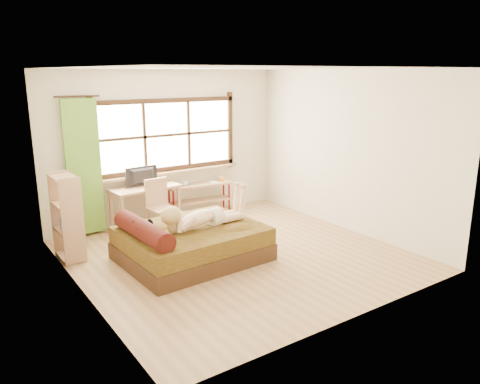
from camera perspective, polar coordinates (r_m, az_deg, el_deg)
floor at (r=7.04m, az=-0.37°, el=-7.69°), size 4.50×4.50×0.00m
ceiling at (r=6.52m, az=-0.40°, el=14.87°), size 4.50×4.50×0.00m
wall_back at (r=8.58m, az=-8.88°, el=5.55°), size 4.50×0.00×4.50m
wall_front at (r=5.00m, az=14.25°, el=-1.11°), size 4.50×0.00×4.50m
wall_left at (r=5.73m, az=-19.36°, el=0.48°), size 0.00×4.50×4.50m
wall_right at (r=8.10m, az=12.95°, el=4.84°), size 0.00×4.50×4.50m
window at (r=8.53m, az=-8.83°, el=6.58°), size 2.80×0.16×1.46m
curtain at (r=7.96m, az=-18.54°, el=2.82°), size 0.55×0.10×2.20m
bed at (r=6.82m, az=-6.20°, el=-6.16°), size 2.00×1.63×0.73m
woman at (r=6.71m, az=-4.64°, el=-1.88°), size 1.37×0.45×0.58m
kitten at (r=6.52m, az=-11.92°, el=-4.22°), size 0.29×0.13×0.23m
desk at (r=8.21m, az=-11.49°, el=-0.04°), size 1.22×0.64×0.74m
monitor at (r=8.20m, az=-11.72°, el=1.85°), size 0.60×0.13×0.34m
chair at (r=7.96m, az=-9.79°, el=-1.36°), size 0.45×0.45×0.92m
pipe_shelf at (r=8.85m, az=-4.88°, el=-0.00°), size 1.26×0.45×0.70m
cup at (r=8.66m, az=-6.71°, el=1.07°), size 0.14×0.14×0.10m
book at (r=8.90m, az=-3.86°, el=1.24°), size 0.18×0.23×0.02m
bookshelf at (r=7.14m, az=-20.32°, el=-2.89°), size 0.33×0.55×1.25m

